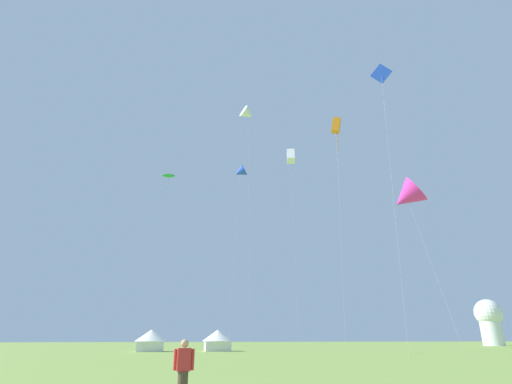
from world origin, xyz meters
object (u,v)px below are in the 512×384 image
Objects in this scene: kite_white_box at (291,156)px; kite_orange_box at (336,126)px; observatory_dome at (489,319)px; kite_green_parafoil at (168,176)px; festival_tent_right at (151,339)px; festival_tent_left at (218,339)px; kite_white_delta at (248,114)px; kite_blue_diamond at (382,78)px; kite_blue_delta at (240,172)px; person_spectator at (183,373)px; kite_magenta_delta at (406,197)px.

kite_orange_box is at bearing -86.18° from kite_white_box.
kite_orange_box is 2.88× the size of observatory_dome.
festival_tent_right is at bearing 101.49° from kite_green_parafoil.
festival_tent_left is at bearing 21.96° from kite_green_parafoil.
kite_white_delta reaches higher than kite_blue_diamond.
kite_blue_delta is 13.14× the size of person_spectator.
kite_white_box is (21.71, 7.63, 8.86)m from kite_green_parafoil.
kite_white_delta is 16.54m from kite_green_parafoil.
kite_orange_box is 6.95× the size of festival_tent_left.
kite_white_delta is at bearing 74.81° from kite_blue_delta.
kite_white_box reaches higher than kite_green_parafoil.
kite_white_box is 67.04m from observatory_dome.
kite_white_delta is 35.14m from festival_tent_left.
kite_white_box is at bearing 70.29° from person_spectator.
kite_green_parafoil is 24.66m from kite_white_box.
kite_white_delta is 1.21× the size of kite_orange_box.
festival_tent_left reaches higher than festival_tent_right.
kite_white_box reaches higher than kite_magenta_delta.
kite_blue_diamond is 1.31× the size of kite_blue_delta.
kite_orange_box is 34.91m from festival_tent_left.
kite_blue_delta is (9.36, -10.93, -3.10)m from kite_green_parafoil.
kite_white_box is at bearing 19.36° from kite_green_parafoil.
kite_orange_box is (-1.70, 12.03, 14.67)m from kite_magenta_delta.
kite_magenta_delta is 0.49× the size of kite_white_box.
observatory_dome is (69.21, 28.17, 4.40)m from festival_tent_left.
kite_green_parafoil reaches higher than person_spectator.
kite_orange_box is at bearing 88.31° from kite_blue_diamond.
kite_green_parafoil reaches higher than festival_tent_left.
kite_magenta_delta is 35.14m from kite_green_parafoil.
kite_blue_delta is 5.11× the size of festival_tent_right.
kite_white_box is 3.27× the size of observatory_dome.
kite_magenta_delta is at bearing -134.16° from observatory_dome.
kite_orange_box is at bearing -45.44° from festival_tent_left.
kite_orange_box is at bearing -31.60° from festival_tent_right.
kite_green_parafoil is 51.53m from person_spectator.
kite_white_box is 20.42× the size of person_spectator.
kite_white_delta is at bearing 78.14° from person_spectator.
festival_tent_right is (-12.61, 5.02, -34.63)m from kite_white_delta.
festival_tent_left is (-13.09, -4.15, -32.11)m from kite_white_box.
kite_blue_delta is 2.11× the size of observatory_dome.
kite_orange_box is at bearing -142.09° from observatory_dome.
observatory_dome is (75.16, 77.17, 5.16)m from person_spectator.
festival_tent_left is 0.41× the size of observatory_dome.
kite_blue_delta is at bearing -148.13° from observatory_dome.
kite_white_delta reaches higher than kite_green_parafoil.
kite_blue_diamond is (-2.10, -1.68, 12.92)m from kite_magenta_delta.
person_spectator is (-19.88, -20.72, -27.31)m from kite_blue_diamond.
kite_orange_box is 15.85m from kite_blue_delta.
kite_white_delta reaches higher than kite_blue_delta.
person_spectator is 49.36m from festival_tent_left.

